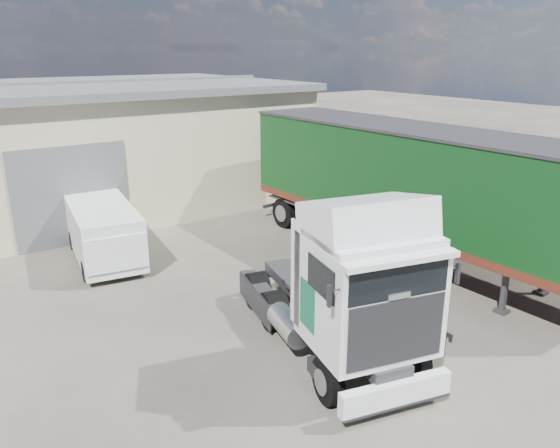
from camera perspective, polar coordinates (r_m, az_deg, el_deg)
ground at (r=13.44m, az=-0.16°, el=-12.47°), size 120.00×120.00×0.00m
brick_boundary_wall at (r=24.48m, az=14.22°, el=4.26°), size 0.35×26.00×2.50m
tractor_unit at (r=11.99m, az=7.14°, el=-7.16°), size 3.68×6.50×4.15m
box_trailer at (r=18.30m, az=13.31°, el=4.50°), size 3.25×13.42×4.44m
panel_van at (r=18.84m, az=-17.85°, el=-1.01°), size 2.49×4.80×1.87m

